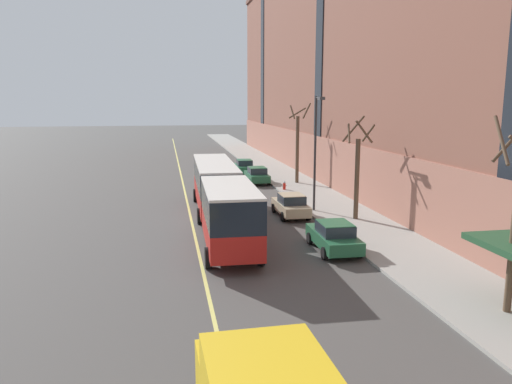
% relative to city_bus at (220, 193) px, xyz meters
% --- Properties ---
extents(ground_plane, '(260.00, 260.00, 0.00)m').
position_rel_city_bus_xyz_m(ground_plane, '(-0.51, 1.84, -2.05)').
color(ground_plane, '#4C4947').
extents(sidewalk, '(4.81, 160.00, 0.15)m').
position_rel_city_bus_xyz_m(sidewalk, '(8.68, 4.84, -1.98)').
color(sidewalk, '#9E9B93').
rests_on(sidewalk, ground).
extents(apartment_facade, '(15.20, 110.00, 24.48)m').
position_rel_city_bus_xyz_m(apartment_facade, '(17.07, 1.84, 10.17)').
color(apartment_facade, brown).
rests_on(apartment_facade, ground).
extents(city_bus, '(3.16, 19.19, 3.53)m').
position_rel_city_bus_xyz_m(city_bus, '(0.00, 0.00, 0.00)').
color(city_bus, red).
rests_on(city_bus, ground).
extents(parked_car_green_1, '(2.06, 4.47, 1.56)m').
position_rel_city_bus_xyz_m(parked_car_green_1, '(5.21, -6.38, -1.27)').
color(parked_car_green_1, '#23603D').
rests_on(parked_car_green_1, ground).
extents(parked_car_green_2, '(2.00, 4.34, 1.56)m').
position_rel_city_bus_xyz_m(parked_car_green_2, '(4.99, 21.88, -1.27)').
color(parked_car_green_2, '#23603D').
rests_on(parked_car_green_2, ground).
extents(parked_car_green_3, '(1.97, 4.44, 1.56)m').
position_rel_city_bus_xyz_m(parked_car_green_3, '(5.21, 15.65, -1.27)').
color(parked_car_green_3, '#23603D').
rests_on(parked_car_green_3, ground).
extents(parked_car_champagne_4, '(1.95, 4.22, 1.56)m').
position_rel_city_bus_xyz_m(parked_car_champagne_4, '(4.96, 1.60, -1.27)').
color(parked_car_champagne_4, '#BCAD89').
rests_on(parked_car_champagne_4, ground).
extents(street_tree_mid_block, '(1.69, 1.65, 6.60)m').
position_rel_city_bus_xyz_m(street_tree_mid_block, '(8.82, -0.24, 1.36)').
color(street_tree_mid_block, brown).
rests_on(street_tree_mid_block, sidewalk).
extents(street_tree_far_uptown, '(1.67, 1.81, 7.36)m').
position_rel_city_bus_xyz_m(street_tree_far_uptown, '(8.85, 14.56, 1.71)').
color(street_tree_far_uptown, brown).
rests_on(street_tree_far_uptown, sidewalk).
extents(street_lamp, '(0.36, 1.48, 7.84)m').
position_rel_city_bus_xyz_m(street_lamp, '(6.88, 2.41, 2.82)').
color(street_lamp, '#2D2D30').
rests_on(street_lamp, sidewalk).
extents(fire_hydrant, '(0.42, 0.24, 0.72)m').
position_rel_city_bus_xyz_m(fire_hydrant, '(6.78, 11.07, -1.56)').
color(fire_hydrant, red).
rests_on(fire_hydrant, sidewalk).
extents(lane_centerline, '(0.16, 140.00, 0.01)m').
position_rel_city_bus_xyz_m(lane_centerline, '(-1.70, 4.84, -2.05)').
color(lane_centerline, '#E0D66B').
rests_on(lane_centerline, ground).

